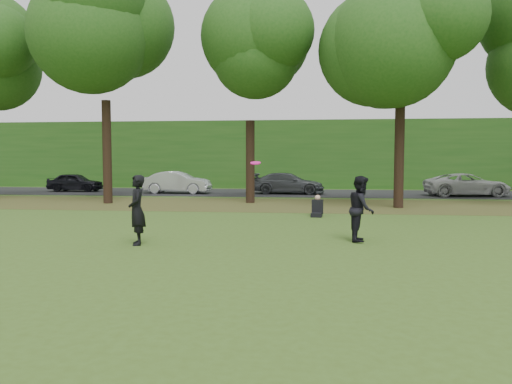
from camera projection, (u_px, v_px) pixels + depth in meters
ground at (302, 262)px, 10.94m from camera, size 120.00×120.00×0.00m
leaf_litter at (310, 205)px, 23.81m from camera, size 60.00×7.00×0.01m
street at (312, 193)px, 31.74m from camera, size 70.00×7.00×0.02m
far_hedge at (313, 154)px, 37.50m from camera, size 70.00×3.00×5.00m
player_left at (137, 210)px, 13.01m from camera, size 0.66×0.79×1.83m
player_right at (361, 209)px, 13.57m from camera, size 0.77×0.94×1.79m
parked_cars at (343, 183)px, 30.55m from camera, size 34.63×3.32×1.45m
frisbee at (256, 163)px, 12.90m from camera, size 0.35×0.35×0.10m
seated_person at (317, 208)px, 19.37m from camera, size 0.49×0.77×0.83m
tree_line at (304, 38)px, 23.24m from camera, size 55.30×7.90×12.31m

